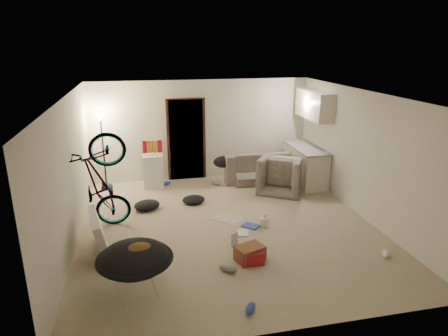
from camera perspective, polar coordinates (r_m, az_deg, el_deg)
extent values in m
cube|color=tan|center=(7.76, 0.52, -8.34)|extent=(5.50, 6.00, 0.02)
cube|color=white|center=(7.03, 0.58, 10.45)|extent=(5.50, 6.00, 0.02)
cube|color=silver|center=(10.16, -3.23, 5.47)|extent=(5.50, 0.02, 2.50)
cube|color=silver|center=(4.62, 8.96, -10.21)|extent=(5.50, 0.02, 2.50)
cube|color=silver|center=(7.23, -21.31, -0.82)|extent=(0.02, 6.00, 2.50)
cube|color=silver|center=(8.33, 19.41, 1.74)|extent=(0.02, 6.00, 2.50)
cube|color=black|center=(10.12, -5.41, 4.03)|extent=(0.85, 0.10, 2.04)
cube|color=#341B12|center=(10.09, -5.39, 3.99)|extent=(0.97, 0.04, 2.10)
cylinder|color=black|center=(10.07, -16.39, -2.68)|extent=(0.28, 0.28, 0.03)
cylinder|color=black|center=(9.82, -16.81, 1.90)|extent=(0.04, 0.04, 1.70)
cone|color=#FFE0A5|center=(9.63, -17.26, 6.88)|extent=(0.24, 0.24, 0.18)
cube|color=beige|center=(10.10, 11.54, 0.30)|extent=(0.60, 1.50, 0.88)
cube|color=gray|center=(9.97, 11.70, 2.82)|extent=(0.64, 1.54, 0.04)
cube|color=beige|center=(9.82, 12.78, 8.79)|extent=(0.38, 1.40, 0.65)
imported|color=#323832|center=(10.20, 5.27, -0.19)|extent=(1.93, 0.82, 0.55)
imported|color=#323832|center=(9.57, 8.32, -1.28)|extent=(1.27, 1.23, 0.63)
imported|color=black|center=(7.80, -16.94, -4.88)|extent=(1.93, 0.88, 1.11)
imported|color=maroon|center=(7.00, 1.08, -11.23)|extent=(0.30, 0.31, 0.02)
cube|color=white|center=(9.82, -10.09, -0.35)|extent=(0.48, 0.48, 0.80)
cube|color=maroon|center=(9.65, -11.29, 2.97)|extent=(0.12, 0.10, 0.30)
cube|color=orange|center=(9.65, -10.58, 3.01)|extent=(0.11, 0.09, 0.30)
cube|color=gold|center=(9.66, -9.87, 3.06)|extent=(0.12, 0.10, 0.30)
cube|color=maroon|center=(9.66, -9.15, 3.10)|extent=(0.11, 0.08, 0.30)
cylinder|color=silver|center=(5.90, -12.43, -15.04)|extent=(0.70, 0.70, 0.49)
ellipsoid|color=black|center=(5.75, -12.63, -12.51)|extent=(0.98, 0.98, 0.41)
torus|color=black|center=(5.75, -12.63, -12.51)|extent=(1.06, 1.06, 0.08)
ellipsoid|color=brown|center=(5.66, -12.19, -11.67)|extent=(0.60, 0.55, 0.22)
ellipsoid|color=black|center=(9.89, 0.05, 0.90)|extent=(0.64, 0.56, 0.28)
cube|color=silver|center=(7.01, -17.35, -9.02)|extent=(0.44, 1.06, 0.69)
cube|color=brown|center=(6.60, 3.72, -12.05)|extent=(0.52, 0.45, 0.25)
cube|color=maroon|center=(6.54, 3.93, -12.56)|extent=(0.36, 0.27, 0.21)
cylinder|color=#EDE5CD|center=(7.74, 5.86, -7.70)|extent=(0.18, 0.18, 0.18)
cone|color=#EDE5CD|center=(7.69, 5.89, -6.84)|extent=(0.10, 0.10, 0.08)
cube|color=#B0AAA3|center=(8.05, 0.62, -7.25)|extent=(0.71, 0.70, 0.01)
cube|color=#2D48A4|center=(7.74, 3.82, -8.27)|extent=(0.37, 0.36, 0.03)
cube|color=silver|center=(7.47, 2.64, -9.24)|extent=(0.30, 0.34, 0.03)
ellipsoid|color=#2D48A4|center=(9.95, -8.28, -2.17)|extent=(0.28, 0.18, 0.10)
ellipsoid|color=slate|center=(9.84, -1.16, -2.21)|extent=(0.24, 0.25, 0.09)
ellipsoid|color=#2D48A4|center=(5.56, 3.80, -19.38)|extent=(0.23, 0.29, 0.10)
ellipsoid|color=slate|center=(6.32, 0.54, -14.19)|extent=(0.31, 0.28, 0.11)
ellipsoid|color=white|center=(7.24, 22.06, -11.26)|extent=(0.22, 0.28, 0.10)
ellipsoid|color=black|center=(8.62, -10.95, -5.22)|extent=(0.69, 0.65, 0.18)
ellipsoid|color=black|center=(8.81, -4.37, -4.51)|extent=(0.58, 0.53, 0.15)
ellipsoid|color=silver|center=(6.58, -10.53, -13.10)|extent=(0.44, 0.40, 0.12)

